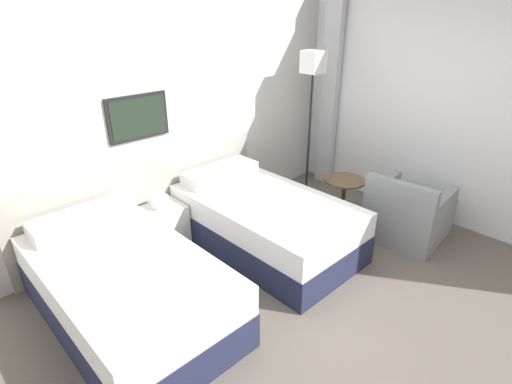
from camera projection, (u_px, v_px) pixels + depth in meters
The scene contains 9 objects.
ground_plane at pixel (319, 311), 3.39m from camera, with size 16.00×16.00×0.00m, color #5B544C.
wall_headboard at pixel (168, 117), 4.20m from camera, with size 10.00×0.10×2.70m.
wall_window at pixel (475, 111), 4.24m from camera, with size 0.21×4.56×2.70m.
bed_near_door at pixel (126, 287), 3.23m from camera, with size 1.10×1.94×0.70m.
bed_near_window at pixel (264, 221), 4.22m from camera, with size 1.10×1.94×0.70m.
nightstand at pixel (163, 226), 4.23m from camera, with size 0.46×0.36×0.60m.
floor_lamp at pixel (313, 76), 4.84m from camera, with size 0.24×0.24×1.88m.
side_table at pixel (344, 193), 4.62m from camera, with size 0.46×0.46×0.56m.
armchair at pixel (408, 215), 4.41m from camera, with size 0.90×0.81×0.76m.
Camera 1 is at (-2.21, -1.54, 2.36)m, focal length 28.00 mm.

